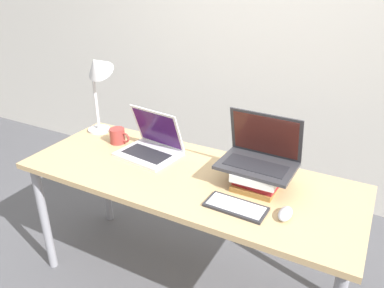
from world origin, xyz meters
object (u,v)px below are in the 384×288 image
Objects in this scene: laptop_left at (151,145)px; mug at (118,136)px; laptop_on_books at (260,155)px; wireless_keyboard at (236,207)px; book_stack at (258,177)px; desk_lamp at (97,74)px; mouse at (285,214)px.

laptop_left reaches higher than mug.
wireless_keyboard is at bearing -92.39° from laptop_on_books.
book_stack is at bearing -67.42° from laptop_on_books.
mug is 0.38m from desk_lamp.
book_stack reaches higher than mug.
mouse is at bearing 10.15° from wireless_keyboard.
desk_lamp reaches higher than book_stack.
laptop_on_books reaches higher than book_stack.
laptop_on_books is at bearing 87.61° from wireless_keyboard.
book_stack is 1.82× the size of mug.
desk_lamp reaches higher than wireless_keyboard.
mug is at bearing 166.84° from mouse.
mug is at bearing 175.35° from book_stack.
laptop_on_books is 0.29m from wireless_keyboard.
laptop_on_books is at bearing -1.28° from laptop_left.
book_stack reaches higher than wireless_keyboard.
wireless_keyboard is 0.21m from mouse.
laptop_left is at bearing 164.49° from mouse.
book_stack is 0.91m from mug.
desk_lamp is (-1.05, 0.09, 0.24)m from laptop_on_books.
mouse is (0.18, -0.18, -0.03)m from book_stack.
book_stack reaches higher than mouse.
desk_lamp is at bearing 160.74° from mug.
book_stack is at bearing -4.42° from laptop_left.
laptop_left reaches higher than wireless_keyboard.
mouse is at bearing -15.51° from laptop_left.
laptop_left is 0.67× the size of desk_lamp.
wireless_keyboard is at bearing -23.29° from laptop_left.
laptop_on_books is at bearing 132.45° from mouse.
laptop_on_books reaches higher than wireless_keyboard.
desk_lamp is (-1.25, 0.31, 0.37)m from mouse.
book_stack is 0.88× the size of wireless_keyboard.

